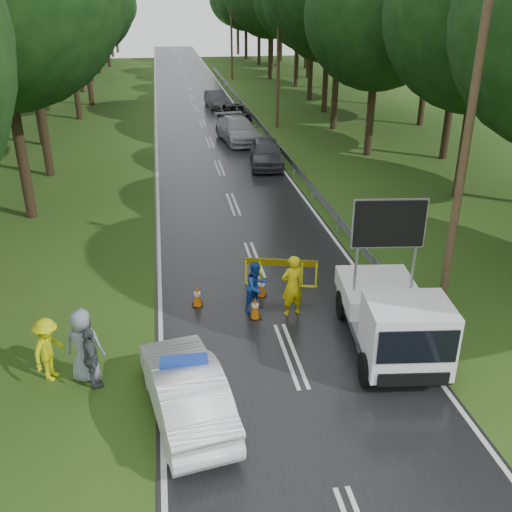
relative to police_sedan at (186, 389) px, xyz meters
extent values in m
plane|color=#1D4112|center=(2.80, 1.90, -0.69)|extent=(160.00, 160.00, 0.00)
cube|color=black|center=(2.80, 31.90, -0.68)|extent=(7.00, 140.00, 0.02)
cylinder|color=gray|center=(6.50, 1.90, -0.34)|extent=(0.12, 0.12, 0.70)
cube|color=gray|center=(6.50, 31.90, -0.14)|extent=(0.05, 60.00, 0.30)
cylinder|color=#4A3022|center=(8.00, 3.90, 4.31)|extent=(0.24, 0.24, 10.00)
cylinder|color=#4A3022|center=(8.00, 29.90, 4.31)|extent=(0.24, 0.24, 10.00)
cylinder|color=#4A3022|center=(8.00, 55.90, 4.31)|extent=(0.24, 0.24, 10.00)
imported|color=silver|center=(0.00, 0.00, 0.00)|extent=(2.16, 4.37, 1.38)
cube|color=#1938A5|center=(0.00, 0.00, 0.75)|extent=(1.07, 0.46, 0.14)
cube|color=gray|center=(5.51, 2.27, -0.15)|extent=(2.45, 4.35, 0.25)
cube|color=white|center=(5.63, 3.25, 0.24)|extent=(2.34, 2.60, 0.54)
cube|color=white|center=(5.30, 0.51, 0.54)|extent=(2.15, 1.80, 1.68)
cube|color=black|center=(5.20, -0.29, 0.74)|extent=(1.82, 0.26, 0.84)
cube|color=black|center=(5.58, 2.86, 2.46)|extent=(1.87, 0.34, 1.28)
cylinder|color=black|center=(4.34, 0.43, -0.28)|extent=(0.37, 0.86, 0.83)
cylinder|color=black|center=(6.20, 0.20, -0.28)|extent=(0.37, 0.86, 0.83)
cylinder|color=black|center=(4.72, 3.56, -0.28)|extent=(0.37, 0.86, 0.83)
cylinder|color=black|center=(6.58, 3.34, -0.28)|extent=(0.37, 0.86, 0.83)
cube|color=#FAFD0D|center=(2.24, 6.05, -0.24)|extent=(0.07, 0.07, 0.90)
cube|color=#FAFD0D|center=(2.67, 5.93, -0.24)|extent=(0.07, 0.07, 0.90)
cube|color=#FAFD0D|center=(3.98, 5.57, -0.24)|extent=(0.07, 0.07, 0.90)
cube|color=#FAFD0D|center=(4.41, 5.45, -0.24)|extent=(0.07, 0.07, 0.90)
cube|color=#F2CC00|center=(3.32, 5.75, 0.16)|extent=(2.27, 0.66, 0.23)
imported|color=yellow|center=(3.28, 3.96, 0.25)|extent=(0.78, 0.60, 1.89)
imported|color=#173D9A|center=(2.30, 4.39, 0.09)|extent=(0.96, 0.91, 1.56)
imported|color=#C7D20B|center=(-3.19, 1.90, 0.14)|extent=(0.99, 1.23, 1.66)
imported|color=#464A4F|center=(-2.15, 1.41, 0.10)|extent=(0.62, 1.00, 1.59)
imported|color=gray|center=(-2.34, 1.74, 0.26)|extent=(1.05, 0.81, 1.91)
imported|color=#3D3F45|center=(5.40, 19.93, 0.04)|extent=(2.25, 4.50, 1.47)
imported|color=#A4A6AC|center=(4.65, 25.93, 0.06)|extent=(2.81, 5.45, 1.51)
imported|color=black|center=(5.16, 31.94, -0.06)|extent=(2.17, 4.61, 1.27)
imported|color=#3C4043|center=(4.46, 38.63, -0.02)|extent=(1.74, 4.19, 1.35)
cube|color=black|center=(-0.05, 0.30, -0.68)|extent=(0.37, 0.37, 0.03)
cone|color=orange|center=(-0.05, 0.30, -0.29)|extent=(0.30, 0.30, 0.76)
cube|color=black|center=(2.19, 3.90, -0.68)|extent=(0.34, 0.34, 0.03)
cone|color=orange|center=(2.19, 3.90, -0.33)|extent=(0.28, 0.28, 0.69)
cube|color=black|center=(2.60, 5.20, -0.68)|extent=(0.32, 0.32, 0.03)
cone|color=orange|center=(2.60, 5.20, -0.35)|extent=(0.26, 0.26, 0.66)
cube|color=black|center=(0.57, 4.90, -0.68)|extent=(0.33, 0.33, 0.03)
cone|color=orange|center=(0.57, 4.90, -0.33)|extent=(0.27, 0.27, 0.68)
cube|color=black|center=(6.30, 5.63, -0.68)|extent=(0.33, 0.33, 0.03)
cone|color=orange|center=(6.30, 5.63, -0.33)|extent=(0.27, 0.27, 0.68)
camera|label=1|loc=(-0.11, -10.30, 7.91)|focal=40.00mm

